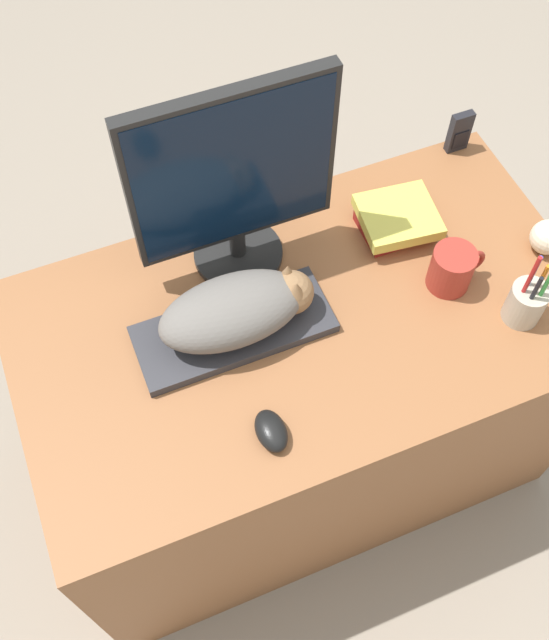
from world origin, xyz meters
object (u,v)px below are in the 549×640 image
Objects in this scene: pen_cup at (526,302)px; computer_mouse at (271,431)px; cat at (240,308)px; phone at (459,132)px; monitor at (234,179)px; book_stack at (397,220)px; coffee_mug at (452,269)px; keyboard at (234,329)px; baseball at (548,237)px.

computer_mouse is at bearing -174.80° from pen_cup.
computer_mouse is 0.44× the size of pen_cup.
cat reaches higher than phone.
monitor is 5.12× the size of computer_mouse.
book_stack is (-0.26, -0.17, -0.02)m from phone.
coffee_mug is 0.18m from book_stack.
pen_cup is at bearing -18.31° from keyboard.
book_stack is at bearing 148.34° from baseball.
coffee_mug is (0.49, -0.06, 0.04)m from keyboard.
book_stack is at bearing -145.95° from phone.
coffee_mug is at bearing -77.36° from book_stack.
monitor is at bearing 143.23° from pen_cup.
keyboard is 0.32m from monitor.
baseball is at bearing -4.52° from cat.
coffee_mug is 0.41m from phone.
computer_mouse is 0.49× the size of book_stack.
cat is 0.45m from book_stack.
baseball is at bearing 0.43° from coffee_mug.
monitor reaches higher than keyboard.
baseball reaches higher than book_stack.
keyboard is at bearing -164.85° from book_stack.
baseball is (0.72, -0.06, -0.04)m from cat.
computer_mouse is 0.77m from baseball.
cat reaches higher than keyboard.
coffee_mug is 1.17× the size of phone.
book_stack is (0.46, 0.37, 0.01)m from computer_mouse.
coffee_mug is 0.25m from baseball.
keyboard is 3.22× the size of coffee_mug.
phone is at bearing 23.24° from cat.
book_stack is (0.43, 0.12, -0.05)m from cat.
baseball is (0.75, 0.19, 0.02)m from computer_mouse.
monitor is at bearing 149.14° from coffee_mug.
monitor is at bearing 159.79° from baseball.
keyboard is at bearing -113.72° from monitor.
monitor reaches higher than computer_mouse.
cat is (0.02, 0.00, 0.07)m from keyboard.
monitor reaches higher than book_stack.
baseball is at bearing 14.40° from computer_mouse.
cat is at bearing 175.48° from baseball.
computer_mouse is 0.72× the size of coffee_mug.
baseball is 0.35m from phone.
cat reaches higher than computer_mouse.
coffee_mug is 0.69× the size of book_stack.
computer_mouse reaches higher than keyboard.
computer_mouse is (-0.01, -0.25, 0.01)m from keyboard.
cat is 0.47m from coffee_mug.
cat is 0.75m from phone.
book_stack reaches higher than keyboard.
book_stack is (-0.04, 0.18, -0.02)m from coffee_mug.
keyboard is 0.88× the size of monitor.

